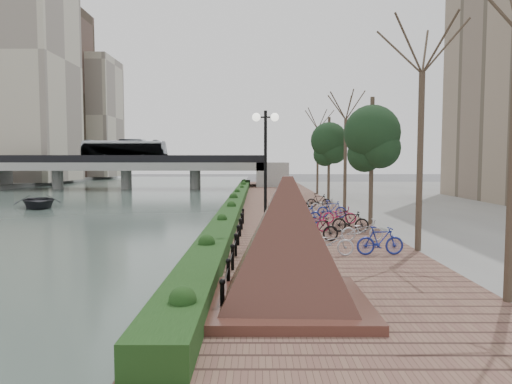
{
  "coord_description": "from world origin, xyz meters",
  "views": [
    {
      "loc": [
        2.14,
        -14.45,
        3.79
      ],
      "look_at": [
        2.06,
        11.1,
        2.0
      ],
      "focal_mm": 32.0,
      "sensor_mm": 36.0,
      "label": 1
    }
  ],
  "objects_px": {
    "granite_monument": "(287,241)",
    "lamppost": "(265,149)",
    "motorcycle": "(273,248)",
    "pedestrian": "(295,217)",
    "boat": "(38,201)"
  },
  "relations": [
    {
      "from": "pedestrian",
      "to": "boat",
      "type": "relative_size",
      "value": 0.37
    },
    {
      "from": "motorcycle",
      "to": "pedestrian",
      "type": "bearing_deg",
      "value": 84.11
    },
    {
      "from": "lamppost",
      "to": "boat",
      "type": "relative_size",
      "value": 1.03
    },
    {
      "from": "granite_monument",
      "to": "motorcycle",
      "type": "relative_size",
      "value": 3.48
    },
    {
      "from": "pedestrian",
      "to": "boat",
      "type": "xyz_separation_m",
      "value": [
        -18.99,
        17.27,
        -0.89
      ]
    },
    {
      "from": "granite_monument",
      "to": "motorcycle",
      "type": "height_order",
      "value": "granite_monument"
    },
    {
      "from": "granite_monument",
      "to": "boat",
      "type": "height_order",
      "value": "granite_monument"
    },
    {
      "from": "pedestrian",
      "to": "boat",
      "type": "bearing_deg",
      "value": -17.31
    },
    {
      "from": "lamppost",
      "to": "boat",
      "type": "xyz_separation_m",
      "value": [
        -17.72,
        18.5,
        -3.66
      ]
    },
    {
      "from": "lamppost",
      "to": "pedestrian",
      "type": "bearing_deg",
      "value": 44.34
    },
    {
      "from": "lamppost",
      "to": "pedestrian",
      "type": "height_order",
      "value": "lamppost"
    },
    {
      "from": "pedestrian",
      "to": "lamppost",
      "type": "bearing_deg",
      "value": 69.31
    },
    {
      "from": "granite_monument",
      "to": "lamppost",
      "type": "height_order",
      "value": "lamppost"
    },
    {
      "from": "granite_monument",
      "to": "pedestrian",
      "type": "height_order",
      "value": "granite_monument"
    },
    {
      "from": "lamppost",
      "to": "motorcycle",
      "type": "bearing_deg",
      "value": -86.97
    }
  ]
}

